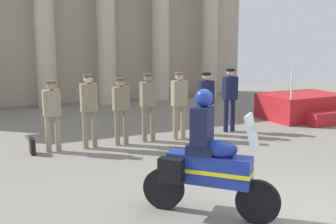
# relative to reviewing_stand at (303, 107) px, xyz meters

# --- Properties ---
(ground_plane) EXTENTS (28.71, 28.71, 0.00)m
(ground_plane) POSITION_rel_reviewing_stand_xyz_m (-5.51, -5.62, -0.38)
(ground_plane) COLOR gray
(colonnade_backdrop) EXTENTS (15.59, 1.56, 6.21)m
(colonnade_backdrop) POSITION_rel_reviewing_stand_xyz_m (-5.82, 6.26, 3.00)
(colonnade_backdrop) COLOR #B6AB91
(colonnade_backdrop) RESTS_ON ground_plane
(reviewing_stand) EXTENTS (2.47, 2.21, 1.69)m
(reviewing_stand) POSITION_rel_reviewing_stand_xyz_m (0.00, 0.00, 0.00)
(reviewing_stand) COLOR #B21E23
(reviewing_stand) RESTS_ON ground_plane
(officer_in_row_0) EXTENTS (0.39, 0.24, 1.65)m
(officer_in_row_0) POSITION_rel_reviewing_stand_xyz_m (-7.98, -0.52, 0.59)
(officer_in_row_0) COLOR gray
(officer_in_row_0) RESTS_ON ground_plane
(officer_in_row_1) EXTENTS (0.39, 0.24, 1.76)m
(officer_in_row_1) POSITION_rel_reviewing_stand_xyz_m (-7.14, -0.58, 0.65)
(officer_in_row_1) COLOR #847A5B
(officer_in_row_1) RESTS_ON ground_plane
(officer_in_row_2) EXTENTS (0.39, 0.24, 1.64)m
(officer_in_row_2) POSITION_rel_reviewing_stand_xyz_m (-6.36, -0.60, 0.59)
(officer_in_row_2) COLOR #7A7056
(officer_in_row_2) RESTS_ON ground_plane
(officer_in_row_3) EXTENTS (0.39, 0.24, 1.72)m
(officer_in_row_3) POSITION_rel_reviewing_stand_xyz_m (-5.62, -0.56, 0.63)
(officer_in_row_3) COLOR #7A7056
(officer_in_row_3) RESTS_ON ground_plane
(officer_in_row_4) EXTENTS (0.39, 0.24, 1.73)m
(officer_in_row_4) POSITION_rel_reviewing_stand_xyz_m (-4.81, -0.68, 0.64)
(officer_in_row_4) COLOR gray
(officer_in_row_4) RESTS_ON ground_plane
(officer_in_row_5) EXTENTS (0.39, 0.24, 1.68)m
(officer_in_row_5) POSITION_rel_reviewing_stand_xyz_m (-3.96, -0.58, 0.61)
(officer_in_row_5) COLOR #141938
(officer_in_row_5) RESTS_ON ground_plane
(officer_in_row_6) EXTENTS (0.39, 0.24, 1.75)m
(officer_in_row_6) POSITION_rel_reviewing_stand_xyz_m (-3.16, -0.51, 0.65)
(officer_in_row_6) COLOR #141938
(officer_in_row_6) RESTS_ON ground_plane
(motorcycle_with_rider) EXTENTS (1.49, 1.63, 1.90)m
(motorcycle_with_rider) POSITION_rel_reviewing_stand_xyz_m (-6.64, -5.06, 0.41)
(motorcycle_with_rider) COLOR black
(motorcycle_with_rider) RESTS_ON ground_plane
(briefcase_on_ground) EXTENTS (0.10, 0.32, 0.36)m
(briefcase_on_ground) POSITION_rel_reviewing_stand_xyz_m (-8.45, -0.52, -0.20)
(briefcase_on_ground) COLOR black
(briefcase_on_ground) RESTS_ON ground_plane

